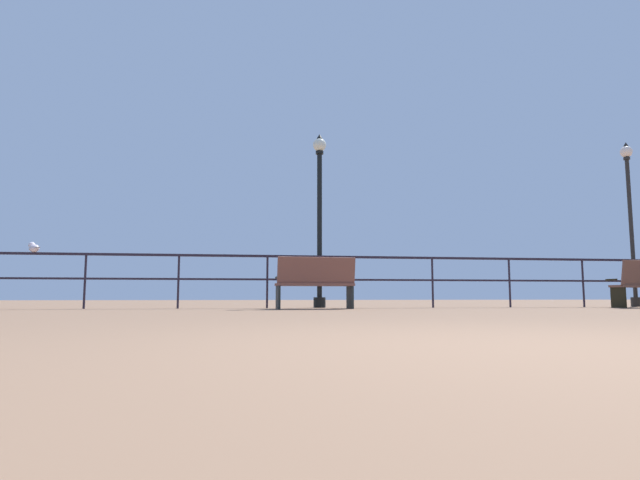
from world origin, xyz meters
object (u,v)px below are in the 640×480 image
bench_near_left (316,281)px  lamppost_center (320,210)px  seagull_on_rail (34,248)px  lamppost_right (630,211)px

bench_near_left → lamppost_center: 1.99m
seagull_on_rail → bench_near_left: bearing=-9.1°
lamppost_right → lamppost_center: bearing=-180.0°
bench_near_left → seagull_on_rail: (-5.41, 0.87, 0.64)m
lamppost_center → lamppost_right: size_ratio=0.96×
seagull_on_rail → lamppost_center: bearing=3.1°
bench_near_left → seagull_on_rail: size_ratio=4.13×
lamppost_center → lamppost_right: 7.54m
lamppost_center → seagull_on_rail: 5.75m
bench_near_left → seagull_on_rail: 5.52m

